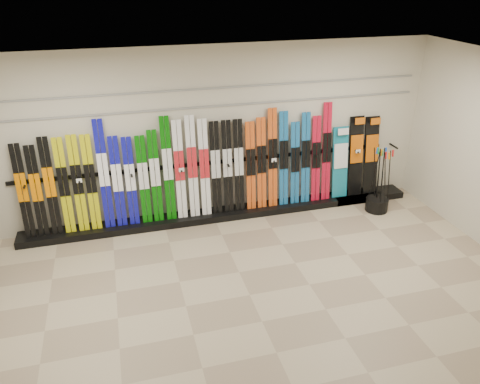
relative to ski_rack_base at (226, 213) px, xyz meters
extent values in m
plane|color=gray|center=(-0.22, -2.28, -0.06)|extent=(8.00, 8.00, 0.00)
plane|color=beige|center=(-0.22, 0.22, 1.44)|extent=(8.00, 0.00, 8.00)
plane|color=silver|center=(-0.22, -2.28, 2.94)|extent=(8.00, 8.00, 0.00)
cube|color=black|center=(0.00, 0.00, 0.00)|extent=(8.00, 0.40, 0.12)
cube|color=black|center=(-3.27, 0.04, 0.84)|extent=(0.17, 0.19, 1.56)
cube|color=black|center=(-3.07, 0.04, 0.81)|extent=(0.17, 0.19, 1.51)
cube|color=black|center=(-2.86, 0.04, 0.87)|extent=(0.17, 0.20, 1.62)
cube|color=#C0BD0B|center=(-2.66, 0.04, 0.86)|extent=(0.17, 0.20, 1.60)
cube|color=#C0BD0B|center=(-2.44, 0.04, 0.87)|extent=(0.17, 0.20, 1.62)
cube|color=#C0BD0B|center=(-2.24, 0.04, 0.86)|extent=(0.17, 0.20, 1.61)
cube|color=#101197|center=(-2.02, 0.05, 0.97)|extent=(0.17, 0.22, 1.83)
cube|color=#101197|center=(-1.82, 0.04, 0.83)|extent=(0.17, 0.19, 1.54)
cube|color=#101197|center=(-1.61, 0.04, 0.81)|extent=(0.17, 0.19, 1.51)
cube|color=#085B06|center=(-1.40, 0.04, 0.82)|extent=(0.17, 0.19, 1.51)
cube|color=#085B06|center=(-1.20, 0.04, 0.85)|extent=(0.17, 0.20, 1.59)
cube|color=#085B06|center=(-0.98, 0.05, 0.96)|extent=(0.17, 0.22, 1.80)
cube|color=white|center=(-0.79, 0.05, 0.92)|extent=(0.17, 0.21, 1.72)
cube|color=white|center=(-0.57, 0.05, 0.95)|extent=(0.17, 0.22, 1.78)
cube|color=white|center=(-0.36, 0.05, 0.91)|extent=(0.17, 0.21, 1.70)
cube|color=black|center=(-0.16, 0.04, 0.88)|extent=(0.17, 0.20, 1.65)
cube|color=black|center=(0.05, 0.04, 0.88)|extent=(0.17, 0.20, 1.65)
cube|color=black|center=(0.25, 0.04, 0.88)|extent=(0.17, 0.20, 1.65)
cube|color=#D15018|center=(0.47, 0.04, 0.85)|extent=(0.17, 0.20, 1.59)
cube|color=#D15018|center=(0.67, 0.04, 0.88)|extent=(0.17, 0.20, 1.65)
cube|color=#D15018|center=(0.88, 0.05, 0.96)|extent=(0.17, 0.22, 1.79)
cube|color=#165995|center=(1.09, 0.05, 0.92)|extent=(0.17, 0.21, 1.72)
cube|color=#165995|center=(1.31, 0.04, 0.82)|extent=(0.17, 0.19, 1.52)
cube|color=#165995|center=(1.51, 0.04, 0.89)|extent=(0.17, 0.21, 1.67)
cube|color=#B60E28|center=(1.72, 0.04, 0.86)|extent=(0.17, 0.20, 1.59)
cube|color=#B60E28|center=(1.92, 0.05, 0.97)|extent=(0.17, 0.22, 1.82)
cube|color=#14728C|center=(2.23, 0.06, 0.73)|extent=(0.30, 0.21, 1.34)
cube|color=black|center=(2.54, 0.08, 0.81)|extent=(0.28, 0.23, 1.51)
cube|color=black|center=(2.87, 0.07, 0.80)|extent=(0.29, 0.23, 1.48)
cylinder|color=black|center=(2.75, -0.52, 0.07)|extent=(0.41, 0.41, 0.25)
cylinder|color=black|center=(2.89, -0.57, 0.55)|extent=(0.13, 0.02, 1.18)
cylinder|color=black|center=(2.72, -0.48, 0.55)|extent=(0.12, 0.08, 1.18)
cylinder|color=black|center=(2.84, -0.43, 0.55)|extent=(0.08, 0.02, 1.18)
cylinder|color=black|center=(2.71, -0.39, 0.55)|extent=(0.15, 0.08, 1.17)
cylinder|color=black|center=(2.72, -0.62, 0.55)|extent=(0.03, 0.13, 1.18)
cylinder|color=black|center=(2.76, -0.66, 0.55)|extent=(0.14, 0.10, 1.17)
cylinder|color=black|center=(2.69, -0.38, 0.55)|extent=(0.07, 0.15, 1.17)
cylinder|color=black|center=(2.73, -0.49, 0.55)|extent=(0.09, 0.04, 1.18)
cube|color=gray|center=(-0.22, 0.20, 1.94)|extent=(7.60, 0.02, 0.03)
cube|color=gray|center=(-0.22, 0.20, 2.24)|extent=(7.60, 0.02, 0.03)
camera|label=1|loc=(-1.74, -7.25, 4.04)|focal=35.00mm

